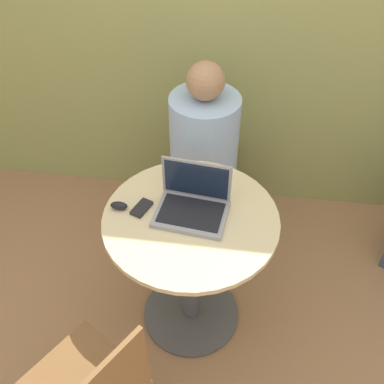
# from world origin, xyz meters

# --- Properties ---
(ground_plane) EXTENTS (12.00, 12.00, 0.00)m
(ground_plane) POSITION_xyz_m (0.00, 0.00, 0.00)
(ground_plane) COLOR #9E704C
(round_table) EXTENTS (0.76, 0.76, 0.76)m
(round_table) POSITION_xyz_m (0.00, 0.00, 0.52)
(round_table) COLOR #4C4C51
(round_table) RESTS_ON ground_plane
(laptop) EXTENTS (0.33, 0.26, 0.21)m
(laptop) POSITION_xyz_m (-0.00, 0.04, 0.81)
(laptop) COLOR gray
(laptop) RESTS_ON round_table
(cell_phone) EXTENTS (0.09, 0.12, 0.02)m
(cell_phone) POSITION_xyz_m (-0.22, 0.02, 0.77)
(cell_phone) COLOR black
(cell_phone) RESTS_ON round_table
(computer_mouse) EXTENTS (0.08, 0.04, 0.04)m
(computer_mouse) POSITION_xyz_m (-0.31, 0.01, 0.78)
(computer_mouse) COLOR black
(computer_mouse) RESTS_ON round_table
(person_seated) EXTENTS (0.37, 0.58, 1.15)m
(person_seated) POSITION_xyz_m (-0.02, 0.70, 0.47)
(person_seated) COLOR #4C4742
(person_seated) RESTS_ON ground_plane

